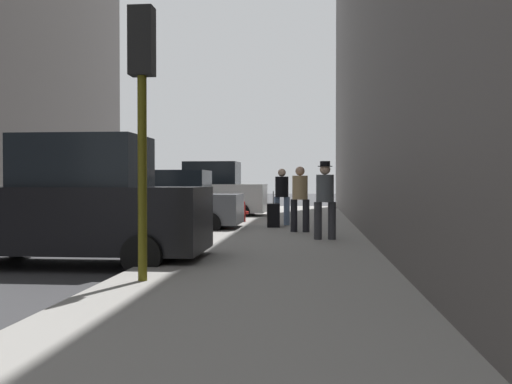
# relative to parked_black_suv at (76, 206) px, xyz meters

# --- Properties ---
(sidewalk) EXTENTS (4.00, 40.00, 0.15)m
(sidewalk) POSITION_rel_parked_black_suv_xyz_m (3.35, 1.55, -0.96)
(sidewalk) COLOR gray
(sidewalk) RESTS_ON ground_plane
(parked_black_suv) EXTENTS (4.61, 2.09, 2.25)m
(parked_black_suv) POSITION_rel_parked_black_suv_xyz_m (0.00, 0.00, 0.00)
(parked_black_suv) COLOR black
(parked_black_suv) RESTS_ON ground_plane
(parked_gray_coupe) EXTENTS (4.20, 2.07, 1.79)m
(parked_gray_coupe) POSITION_rel_parked_black_suv_xyz_m (0.00, 6.53, -0.18)
(parked_gray_coupe) COLOR slate
(parked_gray_coupe) RESTS_ON ground_plane
(parked_white_van) EXTENTS (4.64, 2.13, 2.25)m
(parked_white_van) POSITION_rel_parked_black_suv_xyz_m (-0.00, 12.71, 0.00)
(parked_white_van) COLOR silver
(parked_white_van) RESTS_ON ground_plane
(fire_hydrant) EXTENTS (0.42, 0.22, 0.70)m
(fire_hydrant) POSITION_rel_parked_black_suv_xyz_m (1.80, 9.00, -0.54)
(fire_hydrant) COLOR red
(fire_hydrant) RESTS_ON sidewalk
(traffic_light) EXTENTS (0.32, 0.32, 3.60)m
(traffic_light) POSITION_rel_parked_black_suv_xyz_m (1.85, -2.19, 1.73)
(traffic_light) COLOR #514C0F
(traffic_light) RESTS_ON sidewalk
(pedestrian_in_jeans) EXTENTS (0.53, 0.50, 1.71)m
(pedestrian_in_jeans) POSITION_rel_parked_black_suv_xyz_m (3.17, 7.77, 0.07)
(pedestrian_in_jeans) COLOR #728CB2
(pedestrian_in_jeans) RESTS_ON sidewalk
(pedestrian_in_tan_coat) EXTENTS (0.52, 0.46, 1.71)m
(pedestrian_in_tan_coat) POSITION_rel_parked_black_suv_xyz_m (3.77, 5.39, 0.07)
(pedestrian_in_tan_coat) COLOR black
(pedestrian_in_tan_coat) RESTS_ON sidewalk
(pedestrian_with_beanie) EXTENTS (0.52, 0.44, 1.78)m
(pedestrian_with_beanie) POSITION_rel_parked_black_suv_xyz_m (4.37, 3.50, 0.10)
(pedestrian_with_beanie) COLOR #333338
(pedestrian_with_beanie) RESTS_ON sidewalk
(rolling_suitcase) EXTENTS (0.42, 0.59, 1.04)m
(rolling_suitcase) POSITION_rel_parked_black_suv_xyz_m (2.96, 6.98, -0.54)
(rolling_suitcase) COLOR black
(rolling_suitcase) RESTS_ON sidewalk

